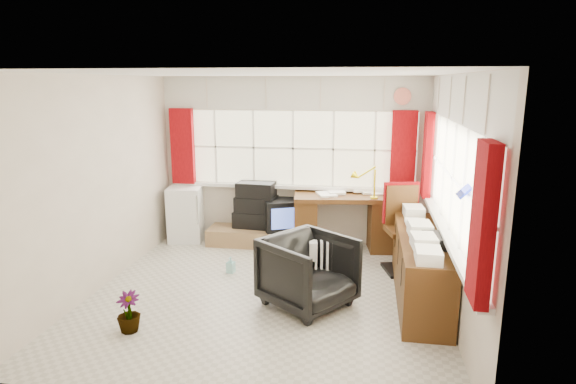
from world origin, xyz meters
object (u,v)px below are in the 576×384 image
object	(u,v)px
desk	(343,218)
radiator	(332,273)
task_chair	(402,224)
tv_bench	(254,237)
desk_lamp	(375,176)
mini_fridge	(186,214)
credenza	(420,266)
office_chair	(308,272)
crt_tv	(281,214)

from	to	relation	value
desk	radiator	xyz separation A→B (m)	(-0.02, -1.65, -0.19)
task_chair	desk	bearing A→B (deg)	140.01
task_chair	tv_bench	bearing A→B (deg)	164.27
desk_lamp	tv_bench	size ratio (longest dim) A/B	0.32
desk_lamp	mini_fridge	xyz separation A→B (m)	(-2.86, 0.15, -0.71)
desk	desk_lamp	world-z (taller)	desk_lamp
credenza	office_chair	bearing A→B (deg)	-162.96
office_chair	tv_bench	world-z (taller)	office_chair
tv_bench	desk	bearing A→B (deg)	3.47
credenza	mini_fridge	distance (m)	3.73
credenza	tv_bench	bearing A→B (deg)	146.29
crt_tv	mini_fridge	world-z (taller)	mini_fridge
desk_lamp	office_chair	xyz separation A→B (m)	(-0.71, -1.79, -0.74)
task_chair	tv_bench	world-z (taller)	task_chair
radiator	tv_bench	bearing A→B (deg)	129.60
tv_bench	mini_fridge	xyz separation A→B (m)	(-1.10, 0.05, 0.30)
desk_lamp	radiator	world-z (taller)	desk_lamp
desk_lamp	office_chair	world-z (taller)	desk_lamp
mini_fridge	desk	bearing A→B (deg)	0.69
desk	office_chair	world-z (taller)	desk
tv_bench	crt_tv	world-z (taller)	crt_tv
radiator	crt_tv	xyz separation A→B (m)	(-0.90, 1.62, 0.22)
desk_lamp	desk	bearing A→B (deg)	157.37
task_chair	mini_fridge	size ratio (longest dim) A/B	1.35
radiator	mini_fridge	xyz separation A→B (m)	(-2.40, 1.62, 0.16)
desk_lamp	task_chair	xyz separation A→B (m)	(0.37, -0.50, -0.53)
radiator	credenza	xyz separation A→B (m)	(0.98, 0.05, 0.13)
crt_tv	mini_fridge	distance (m)	1.50
radiator	credenza	world-z (taller)	credenza
desk_lamp	task_chair	bearing A→B (deg)	-53.29
mini_fridge	credenza	bearing A→B (deg)	-24.93
radiator	desk	bearing A→B (deg)	89.13
credenza	mini_fridge	world-z (taller)	credenza
credenza	tv_bench	world-z (taller)	credenza
desk	office_chair	xyz separation A→B (m)	(-0.26, -1.97, -0.06)
office_chair	crt_tv	world-z (taller)	office_chair
crt_tv	credenza	bearing A→B (deg)	-39.92
office_chair	credenza	distance (m)	1.28
desk	office_chair	bearing A→B (deg)	-97.63
crt_tv	radiator	bearing A→B (deg)	-60.95
desk	credenza	xyz separation A→B (m)	(0.96, -1.60, -0.06)
radiator	tv_bench	size ratio (longest dim) A/B	0.46
office_chair	radiator	world-z (taller)	office_chair
radiator	task_chair	bearing A→B (deg)	49.13
desk	office_chair	distance (m)	1.99
task_chair	office_chair	world-z (taller)	task_chair
credenza	task_chair	bearing A→B (deg)	99.07
desk	task_chair	distance (m)	1.07
office_chair	crt_tv	bearing A→B (deg)	55.78
credenza	radiator	bearing A→B (deg)	-177.31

